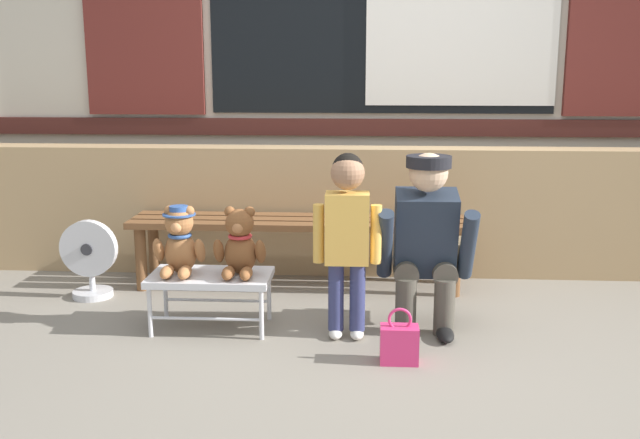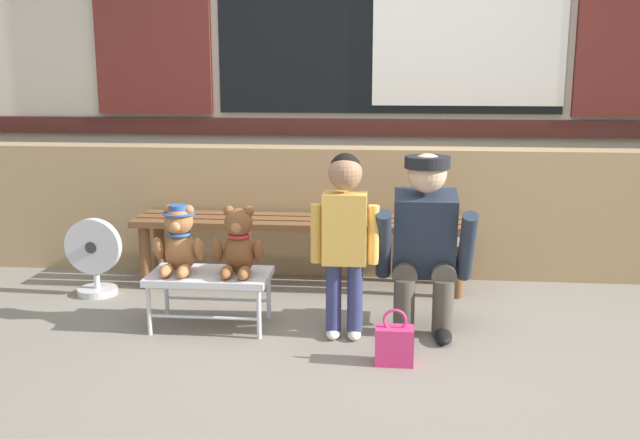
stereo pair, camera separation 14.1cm
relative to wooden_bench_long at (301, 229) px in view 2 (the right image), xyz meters
name	(u,v)px [view 2 (the right image)]	position (x,y,z in m)	size (l,w,h in m)	color
ground_plane	(381,353)	(0.52, -1.06, -0.37)	(60.00, 60.00, 0.00)	gray
brick_low_wall	(385,211)	(0.52, 0.37, 0.05)	(7.45, 0.25, 0.85)	tan
shop_facade	(390,16)	(0.53, 0.88, 1.35)	(7.60, 0.26, 3.42)	beige
wooden_bench_long	(301,229)	(0.00, 0.00, 0.00)	(2.10, 0.40, 0.44)	brown
small_display_bench	(210,279)	(-0.39, -0.78, -0.11)	(0.64, 0.36, 0.30)	silver
teddy_bear_with_hat	(179,241)	(-0.55, -0.78, 0.10)	(0.28, 0.27, 0.36)	#A86B3D
teddy_bear_plain	(239,244)	(-0.23, -0.78, 0.09)	(0.28, 0.26, 0.36)	brown
child_standing	(345,226)	(0.33, -0.87, 0.22)	(0.35, 0.18, 0.96)	navy
adult_crouching	(426,242)	(0.75, -0.72, 0.11)	(0.50, 0.49, 0.95)	#4C473D
handbag_on_ground	(394,344)	(0.59, -1.18, -0.28)	(0.18, 0.11, 0.27)	#E53370
floor_fan	(94,257)	(-1.23, -0.31, -0.13)	(0.34, 0.24, 0.48)	silver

